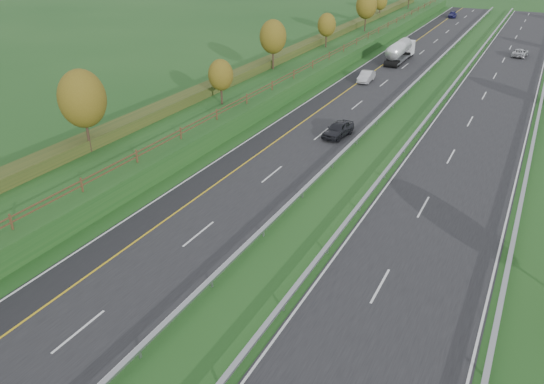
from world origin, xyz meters
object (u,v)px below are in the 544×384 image
at_px(road_tanker, 400,50).
at_px(car_dark_near, 338,129).
at_px(car_oncoming, 520,53).
at_px(car_silver_mid, 366,76).
at_px(car_small_far, 453,15).

bearing_deg(road_tanker, car_dark_near, -84.60).
relative_size(car_dark_near, car_oncoming, 0.99).
xyz_separation_m(car_dark_near, car_oncoming, (14.32, 52.17, -0.15)).
bearing_deg(car_oncoming, car_dark_near, 79.93).
relative_size(car_silver_mid, car_oncoming, 0.96).
distance_m(car_silver_mid, car_oncoming, 34.33).
xyz_separation_m(car_dark_near, car_small_far, (-4.71, 93.07, -0.15)).
distance_m(car_dark_near, car_oncoming, 54.10).
distance_m(road_tanker, car_dark_near, 39.01).
xyz_separation_m(road_tanker, car_small_far, (-1.04, 54.24, -1.15)).
bearing_deg(car_small_far, road_tanker, -94.33).
bearing_deg(car_dark_near, car_small_far, 99.98).
distance_m(car_dark_near, car_small_far, 93.19).
relative_size(road_tanker, car_dark_near, 2.33).
bearing_deg(car_dark_near, road_tanker, 102.49).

